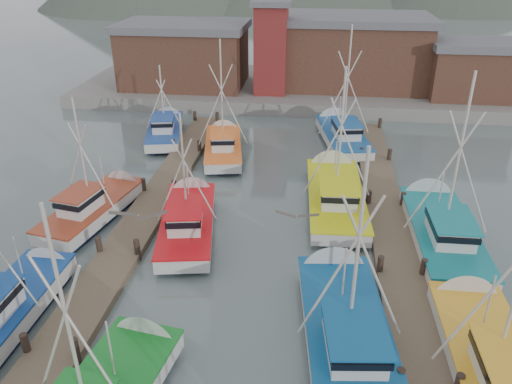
# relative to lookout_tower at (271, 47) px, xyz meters

# --- Properties ---
(ground) EXTENTS (260.00, 260.00, 0.00)m
(ground) POSITION_rel_lookout_tower_xyz_m (2.00, -33.00, -5.55)
(ground) COLOR #4D5D5C
(ground) RESTS_ON ground
(dock_left) EXTENTS (2.30, 46.00, 1.50)m
(dock_left) POSITION_rel_lookout_tower_xyz_m (-5.00, -28.96, -5.34)
(dock_left) COLOR brown
(dock_left) RESTS_ON ground
(dock_right) EXTENTS (2.30, 46.00, 1.50)m
(dock_right) POSITION_rel_lookout_tower_xyz_m (9.00, -28.96, -5.34)
(dock_right) COLOR brown
(dock_right) RESTS_ON ground
(quay) EXTENTS (44.00, 16.00, 1.20)m
(quay) POSITION_rel_lookout_tower_xyz_m (2.00, 4.00, -4.95)
(quay) COLOR gray
(quay) RESTS_ON ground
(shed_left) EXTENTS (12.72, 8.48, 6.20)m
(shed_left) POSITION_rel_lookout_tower_xyz_m (-9.00, 2.00, -1.21)
(shed_left) COLOR brown
(shed_left) RESTS_ON quay
(shed_center) EXTENTS (14.84, 9.54, 6.90)m
(shed_center) POSITION_rel_lookout_tower_xyz_m (8.00, 4.00, -0.86)
(shed_center) COLOR brown
(shed_center) RESTS_ON quay
(shed_right) EXTENTS (8.48, 6.36, 5.20)m
(shed_right) POSITION_rel_lookout_tower_xyz_m (19.00, 1.00, -1.71)
(shed_right) COLOR brown
(shed_right) RESTS_ON quay
(lookout_tower) EXTENTS (3.60, 3.60, 8.50)m
(lookout_tower) POSITION_rel_lookout_tower_xyz_m (0.00, 0.00, 0.00)
(lookout_tower) COLOR maroon
(lookout_tower) RESTS_ON quay
(distant_hills) EXTENTS (175.00, 140.00, 42.00)m
(distant_hills) POSITION_rel_lookout_tower_xyz_m (-10.76, 89.59, -5.55)
(distant_hills) COLOR #465143
(distant_hills) RESTS_ON ground
(boat_5) EXTENTS (4.32, 10.57, 9.70)m
(boat_5) POSITION_rel_lookout_tower_xyz_m (6.18, -32.42, -4.87)
(boat_5) COLOR #0F1832
(boat_5) RESTS_ON ground
(boat_6) EXTENTS (3.15, 8.02, 7.65)m
(boat_6) POSITION_rel_lookout_tower_xyz_m (-7.81, -32.63, -4.87)
(boat_6) COLOR #0F1832
(boat_6) RESTS_ON ground
(boat_7) EXTENTS (4.50, 9.42, 11.29)m
(boat_7) POSITION_rel_lookout_tower_xyz_m (11.42, -33.41, -4.86)
(boat_7) COLOR #0F1832
(boat_7) RESTS_ON ground
(boat_8) EXTENTS (4.14, 9.15, 7.76)m
(boat_8) POSITION_rel_lookout_tower_xyz_m (-2.17, -24.72, -4.87)
(boat_8) COLOR #0F1832
(boat_8) RESTS_ON ground
(boat_9) EXTENTS (3.93, 10.41, 9.58)m
(boat_9) POSITION_rel_lookout_tower_xyz_m (5.98, -20.54, -4.87)
(boat_9) COLOR #0F1832
(boat_9) RESTS_ON ground
(boat_10) EXTENTS (3.99, 8.57, 7.98)m
(boat_10) POSITION_rel_lookout_tower_xyz_m (-7.84, -23.86, -4.87)
(boat_10) COLOR #0F1832
(boat_10) RESTS_ON ground
(boat_11) EXTENTS (4.19, 9.96, 10.26)m
(boat_11) POSITION_rel_lookout_tower_xyz_m (11.55, -24.05, -4.86)
(boat_11) COLOR #0F1832
(boat_11) RESTS_ON ground
(boat_12) EXTENTS (3.97, 8.72, 9.31)m
(boat_12) POSITION_rel_lookout_tower_xyz_m (-2.27, -13.45, -4.87)
(boat_12) COLOR #0F1832
(boat_12) RESTS_ON ground
(boat_13) EXTENTS (4.47, 9.61, 10.04)m
(boat_13) POSITION_rel_lookout_tower_xyz_m (6.67, -9.83, -4.87)
(boat_13) COLOR #0F1832
(boat_13) RESTS_ON ground
(boat_14) EXTENTS (4.12, 8.58, 6.72)m
(boat_14) POSITION_rel_lookout_tower_xyz_m (-7.65, -10.43, -4.88)
(boat_14) COLOR #0F1832
(boat_14) RESTS_ON ground
(gull_near) EXTENTS (1.54, 0.66, 0.24)m
(gull_near) POSITION_rel_lookout_tower_xyz_m (0.08, -37.33, 2.55)
(gull_near) COLOR gray
(gull_near) RESTS_ON ground
(gull_far) EXTENTS (1.55, 0.62, 0.24)m
(gull_far) POSITION_rel_lookout_tower_xyz_m (4.09, -32.97, 0.39)
(gull_far) COLOR gray
(gull_far) RESTS_ON ground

